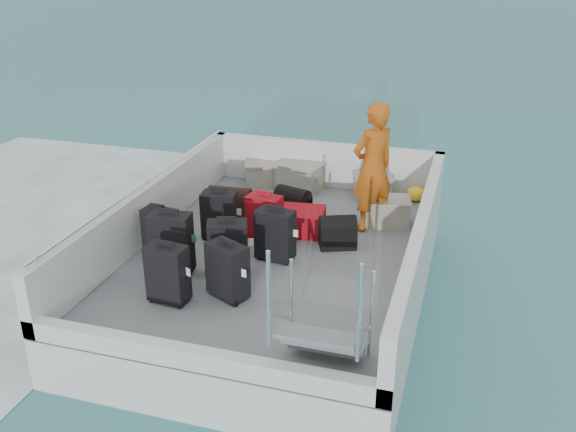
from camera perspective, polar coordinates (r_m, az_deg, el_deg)
name	(u,v)px	position (r m, az deg, el deg)	size (l,w,h in m)	color
ground	(277,295)	(8.28, -0.95, -7.05)	(160.00, 160.00, 0.00)	#1C5C63
ferry_hull	(277,275)	(8.13, -0.97, -5.23)	(3.60, 5.00, 0.60)	silver
deck	(277,253)	(7.99, -0.98, -3.28)	(3.30, 4.70, 0.02)	slate
deck_fittings	(297,239)	(7.45, 0.78, -2.08)	(3.60, 5.00, 0.90)	silver
suitcase_0	(171,244)	(7.47, -10.34, -2.46)	(0.48, 0.27, 0.73)	black
suitcase_1	(159,231)	(8.00, -11.37, -1.34)	(0.39, 0.22, 0.58)	black
suitcase_2	(220,216)	(8.26, -6.10, 0.02)	(0.44, 0.26, 0.63)	black
suitcase_3	(168,274)	(6.92, -10.64, -5.12)	(0.42, 0.25, 0.65)	black
suitcase_4	(228,249)	(7.35, -5.36, -2.92)	(0.45, 0.26, 0.66)	black
suitcase_5	(264,218)	(8.19, -2.12, -0.19)	(0.43, 0.26, 0.60)	maroon
suitcase_6	(228,271)	(6.93, -5.39, -4.90)	(0.44, 0.26, 0.62)	black
suitcase_7	(275,235)	(7.68, -1.15, -1.73)	(0.45, 0.26, 0.63)	black
suitcase_8	(294,221)	(8.47, 0.54, -0.40)	(0.52, 0.79, 0.31)	maroon
duffel_0	(230,205)	(9.00, -5.19, 1.01)	(0.59, 0.30, 0.32)	black
duffel_1	(293,205)	(8.95, 0.41, 0.99)	(0.48, 0.30, 0.32)	black
duffel_2	(337,235)	(8.08, 4.42, -1.68)	(0.45, 0.30, 0.32)	black
crate_0	(264,175)	(10.10, -2.17, 3.70)	(0.55, 0.38, 0.33)	gray
crate_1	(300,177)	(9.90, 1.06, 3.46)	(0.64, 0.44, 0.39)	gray
crate_2	(373,187)	(9.68, 7.52, 2.56)	(0.53, 0.37, 0.32)	gray
crate_3	(387,213)	(8.77, 8.75, 0.31)	(0.58, 0.40, 0.35)	gray
yellow_bag	(416,194)	(9.66, 11.29, 1.94)	(0.28, 0.26, 0.22)	yellow
white_bag	(373,171)	(9.59, 7.60, 3.96)	(0.24, 0.24, 0.18)	white
passenger	(373,168)	(8.37, 7.55, 4.29)	(0.63, 0.41, 1.72)	orange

